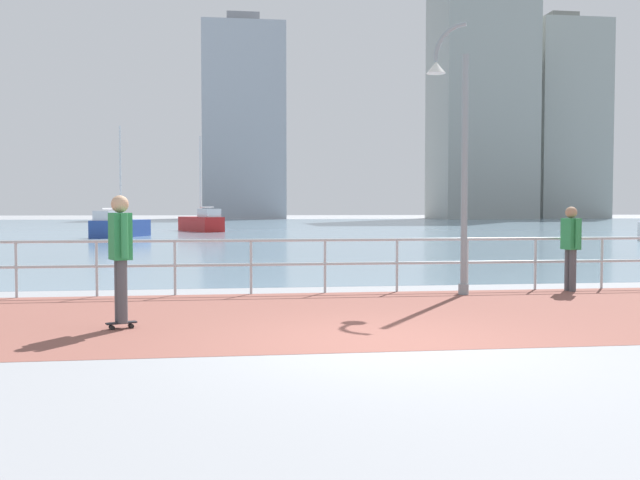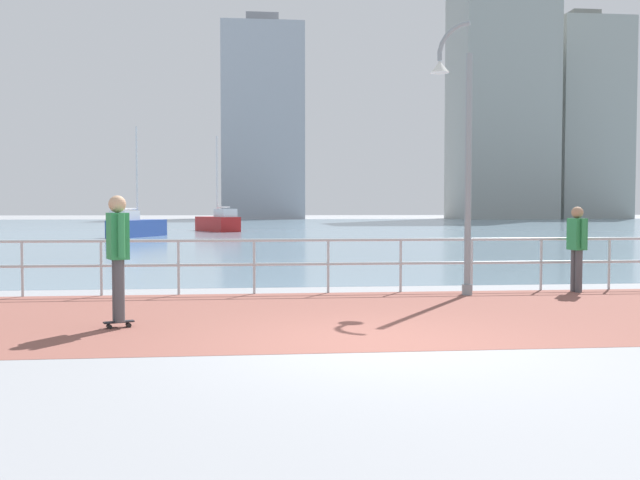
# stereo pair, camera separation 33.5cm
# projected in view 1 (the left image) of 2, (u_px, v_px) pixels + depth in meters

# --- Properties ---
(ground) EXTENTS (220.00, 220.00, 0.00)m
(ground) POSITION_uv_depth(u_px,v_px,m) (253.00, 232.00, 48.09)
(ground) COLOR gray
(brick_paving) EXTENTS (28.00, 5.60, 0.01)m
(brick_paving) POSITION_uv_depth(u_px,v_px,m) (351.00, 315.00, 10.75)
(brick_paving) COLOR brown
(brick_paving) RESTS_ON ground
(harbor_water) EXTENTS (180.00, 88.00, 0.00)m
(harbor_water) POSITION_uv_depth(u_px,v_px,m) (249.00, 228.00, 58.09)
(harbor_water) COLOR #6B899E
(harbor_water) RESTS_ON ground
(waterfront_railing) EXTENTS (25.25, 0.06, 1.04)m
(waterfront_railing) POSITION_uv_depth(u_px,v_px,m) (325.00, 255.00, 13.49)
(waterfront_railing) COLOR #B2BCC1
(waterfront_railing) RESTS_ON ground
(lamppost) EXTENTS (0.76, 0.52, 5.03)m
(lamppost) POSITION_uv_depth(u_px,v_px,m) (456.00, 145.00, 13.19)
(lamppost) COLOR gray
(lamppost) RESTS_ON ground
(skateboarder) EXTENTS (0.41, 0.54, 1.78)m
(skateboarder) POSITION_uv_depth(u_px,v_px,m) (120.00, 249.00, 9.45)
(skateboarder) COLOR black
(skateboarder) RESTS_ON ground
(bystander) EXTENTS (0.27, 0.56, 1.64)m
(bystander) POSITION_uv_depth(u_px,v_px,m) (571.00, 242.00, 13.76)
(bystander) COLOR #4C4C51
(bystander) RESTS_ON ground
(sailboat_navy) EXTENTS (2.88, 4.58, 6.16)m
(sailboat_navy) POSITION_uv_depth(u_px,v_px,m) (120.00, 226.00, 39.45)
(sailboat_navy) COLOR #284799
(sailboat_navy) RESTS_ON ground
(sailboat_red) EXTENTS (3.31, 4.84, 6.56)m
(sailboat_red) POSITION_uv_depth(u_px,v_px,m) (202.00, 222.00, 48.92)
(sailboat_red) COLOR #B21E1E
(sailboat_red) RESTS_ON ground
(tower_steel) EXTENTS (12.04, 12.12, 30.47)m
(tower_steel) POSITION_uv_depth(u_px,v_px,m) (243.00, 123.00, 107.40)
(tower_steel) COLOR #A3A8B2
(tower_steel) RESTS_ON ground
(tower_glass) EXTENTS (13.58, 11.66, 46.07)m
(tower_glass) POSITION_uv_depth(u_px,v_px,m) (481.00, 68.00, 105.03)
(tower_glass) COLOR #939993
(tower_glass) RESTS_ON ground
(tower_slate) EXTENTS (11.06, 15.76, 32.19)m
(tower_slate) POSITION_uv_depth(u_px,v_px,m) (555.00, 123.00, 114.22)
(tower_slate) COLOR #939993
(tower_slate) RESTS_ON ground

